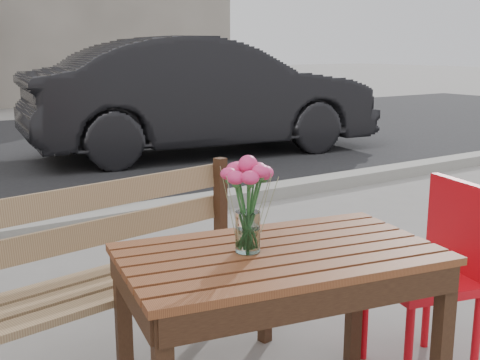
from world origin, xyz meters
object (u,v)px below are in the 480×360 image
at_px(red_chair, 438,263).
at_px(main_table, 280,280).
at_px(parked_car, 203,96).
at_px(main_vase, 248,193).

bearing_deg(red_chair, main_table, -79.20).
distance_m(red_chair, parked_car, 5.87).
height_order(main_table, main_vase, main_vase).
bearing_deg(red_chair, main_vase, -81.90).
bearing_deg(parked_car, red_chair, 167.74).
bearing_deg(main_vase, parked_car, 61.37).
xyz_separation_m(red_chair, parked_car, (2.01, 5.50, 0.28)).
relative_size(main_table, parked_car, 0.26).
distance_m(main_table, main_vase, 0.35).
distance_m(main_table, red_chair, 0.84).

